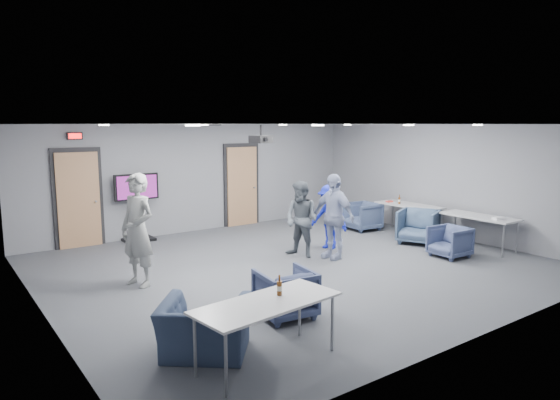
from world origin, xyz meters
TOP-DOWN VIEW (x-y plane):
  - floor at (0.00, 0.00)m, footprint 9.00×9.00m
  - ceiling at (0.00, 0.00)m, footprint 9.00×9.00m
  - wall_back at (0.00, 4.00)m, footprint 9.00×0.02m
  - wall_front at (0.00, -4.00)m, footprint 9.00×0.02m
  - wall_left at (-4.50, 0.00)m, footprint 0.02×8.00m
  - wall_right at (4.50, 0.00)m, footprint 0.02×8.00m
  - door_left at (-3.00, 3.95)m, footprint 1.06×0.17m
  - door_right at (1.20, 3.95)m, footprint 1.06×0.17m
  - exit_sign at (-3.00, 3.93)m, footprint 0.32×0.08m
  - hvac_diffuser at (-0.50, 2.80)m, footprint 0.60×0.60m
  - downlights at (0.00, 0.00)m, footprint 6.18×3.78m
  - person_a at (-2.91, 0.56)m, footprint 0.67×0.81m
  - person_b at (0.47, 0.42)m, footprint 0.79×0.90m
  - person_c at (0.91, -0.04)m, footprint 0.55×1.06m
  - person_d at (1.38, 0.60)m, footprint 0.72×1.00m
  - chair_right_a at (3.35, 1.56)m, footprint 0.86×0.84m
  - chair_right_b at (3.35, -0.22)m, footprint 1.13×1.12m
  - chair_right_c at (2.90, -1.39)m, footprint 0.74×0.72m
  - chair_front_a at (-1.73, -2.00)m, footprint 0.83×0.85m
  - chair_front_b at (-3.20, -2.40)m, footprint 1.33×1.32m
  - table_right_a at (4.00, 0.59)m, footprint 0.71×1.69m
  - table_right_b at (4.00, -1.31)m, footprint 0.69×1.66m
  - table_front_left at (-2.72, -3.00)m, footprint 1.80×0.91m
  - bottle_front at (-2.49, -2.91)m, footprint 0.06×0.06m
  - bottle_right at (3.89, 0.81)m, footprint 0.06×0.06m
  - snack_box at (3.89, 1.14)m, footprint 0.18×0.13m
  - wrapper at (3.96, -1.80)m, footprint 0.26×0.22m
  - tv_stand at (-1.76, 3.75)m, footprint 1.03×0.49m
  - projector at (-0.14, 1.00)m, footprint 0.45×0.41m

SIDE VIEW (x-z plane):
  - floor at x=0.00m, z-range 0.00..0.00m
  - chair_right_c at x=2.90m, z-range 0.00..0.64m
  - chair_front_b at x=-3.20m, z-range 0.00..0.65m
  - chair_front_a at x=-1.73m, z-range 0.00..0.69m
  - chair_right_a at x=3.35m, z-range 0.00..0.72m
  - chair_right_b at x=3.35m, z-range 0.00..0.78m
  - table_right_b at x=4.00m, z-range 0.32..1.05m
  - table_right_a at x=4.00m, z-range 0.32..1.05m
  - table_front_left at x=-2.72m, z-range 0.32..1.05m
  - person_d at x=1.38m, z-range 0.00..1.40m
  - snack_box at x=3.89m, z-range 0.73..0.77m
  - wrapper at x=3.96m, z-range 0.73..0.78m
  - person_b at x=0.47m, z-range 0.00..1.56m
  - bottle_right at x=3.89m, z-range 0.70..0.93m
  - bottle_front at x=-2.49m, z-range 0.70..0.94m
  - person_c at x=0.91m, z-range 0.00..1.73m
  - tv_stand at x=-1.76m, z-range 0.10..1.68m
  - person_a at x=-2.91m, z-range 0.00..1.90m
  - door_left at x=-3.00m, z-range -0.05..2.19m
  - door_right at x=1.20m, z-range -0.05..2.19m
  - wall_back at x=0.00m, z-range 0.00..2.70m
  - wall_front at x=0.00m, z-range 0.00..2.70m
  - wall_left at x=-4.50m, z-range 0.00..2.70m
  - wall_right at x=4.50m, z-range 0.00..2.70m
  - projector at x=-0.14m, z-range 2.22..2.59m
  - exit_sign at x=-3.00m, z-range 2.37..2.53m
  - downlights at x=0.00m, z-range 2.67..2.69m
  - hvac_diffuser at x=-0.50m, z-range 2.67..2.70m
  - ceiling at x=0.00m, z-range 2.70..2.70m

